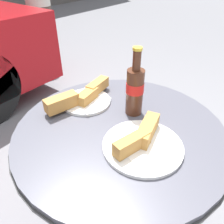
{
  "coord_description": "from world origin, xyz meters",
  "views": [
    {
      "loc": [
        -0.5,
        -0.35,
        1.26
      ],
      "look_at": [
        0.0,
        0.04,
        0.81
      ],
      "focal_mm": 35.0,
      "sensor_mm": 36.0,
      "label": 1
    }
  ],
  "objects_px": {
    "bistro_table": "(119,155)",
    "lunch_plate_far": "(83,98)",
    "cola_bottle_left": "(135,89)",
    "lunch_plate_near": "(142,142)"
  },
  "relations": [
    {
      "from": "bistro_table",
      "to": "lunch_plate_far",
      "type": "height_order",
      "value": "lunch_plate_far"
    },
    {
      "from": "bistro_table",
      "to": "cola_bottle_left",
      "type": "distance_m",
      "value": 0.27
    },
    {
      "from": "cola_bottle_left",
      "to": "lunch_plate_far",
      "type": "distance_m",
      "value": 0.23
    },
    {
      "from": "bistro_table",
      "to": "lunch_plate_far",
      "type": "xyz_separation_m",
      "value": [
        0.03,
        0.22,
        0.17
      ]
    },
    {
      "from": "bistro_table",
      "to": "cola_bottle_left",
      "type": "relative_size",
      "value": 2.96
    },
    {
      "from": "bistro_table",
      "to": "lunch_plate_far",
      "type": "distance_m",
      "value": 0.28
    },
    {
      "from": "bistro_table",
      "to": "cola_bottle_left",
      "type": "bearing_deg",
      "value": 7.42
    },
    {
      "from": "cola_bottle_left",
      "to": "lunch_plate_far",
      "type": "xyz_separation_m",
      "value": [
        -0.07,
        0.2,
        -0.08
      ]
    },
    {
      "from": "cola_bottle_left",
      "to": "lunch_plate_far",
      "type": "bearing_deg",
      "value": 109.44
    },
    {
      "from": "lunch_plate_near",
      "to": "cola_bottle_left",
      "type": "bearing_deg",
      "value": 41.05
    }
  ]
}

